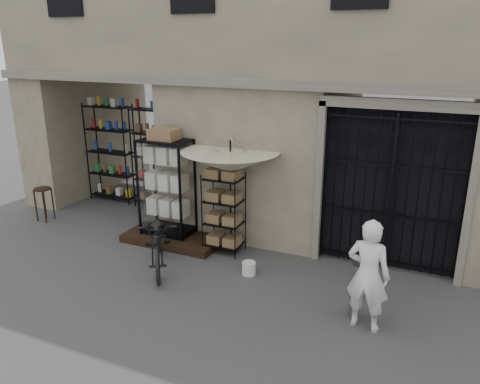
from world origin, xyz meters
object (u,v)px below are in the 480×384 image
at_px(wooden_stool, 44,203).
at_px(display_cabinet, 167,192).
at_px(market_umbrella, 230,156).
at_px(wire_rack, 224,214).
at_px(bicycle, 160,266).
at_px(shopkeeper, 363,326).
at_px(white_bucket, 249,268).
at_px(steel_bollard, 356,291).

bearing_deg(wooden_stool, display_cabinet, 4.23).
bearing_deg(market_umbrella, wire_rack, -127.63).
xyz_separation_m(market_umbrella, bicycle, (-0.89, -1.21, -1.92)).
height_order(market_umbrella, shopkeeper, market_umbrella).
relative_size(display_cabinet, wire_rack, 1.34).
bearing_deg(display_cabinet, bicycle, -51.29).
relative_size(wire_rack, market_umbrella, 0.60).
bearing_deg(wooden_stool, white_bucket, -5.62).
height_order(display_cabinet, shopkeeper, display_cabinet).
relative_size(market_umbrella, steel_bollard, 3.04).
bearing_deg(bicycle, shopkeeper, -39.02).
xyz_separation_m(display_cabinet, shopkeeper, (4.30, -1.56, -1.04)).
relative_size(display_cabinet, market_umbrella, 0.80).
height_order(bicycle, wooden_stool, bicycle).
xyz_separation_m(white_bucket, bicycle, (-1.63, -0.39, -0.12)).
xyz_separation_m(wire_rack, market_umbrella, (0.09, 0.12, 1.13)).
xyz_separation_m(market_umbrella, white_bucket, (0.73, -0.82, -1.80)).
distance_m(wooden_stool, shopkeeper, 7.62).
xyz_separation_m(steel_bollard, shopkeeper, (0.18, -0.18, -0.44)).
relative_size(display_cabinet, bicycle, 1.10).
relative_size(display_cabinet, steel_bollard, 2.44).
relative_size(display_cabinet, shopkeeper, 1.27).
bearing_deg(white_bucket, shopkeeper, -20.29).
bearing_deg(steel_bollard, wire_rack, 154.91).
bearing_deg(market_umbrella, steel_bollard, -27.85).
bearing_deg(wire_rack, bicycle, -104.43).
distance_m(market_umbrella, wooden_stool, 4.85).
bearing_deg(wooden_stool, steel_bollard, -8.85).
bearing_deg(wire_rack, steel_bollard, -3.22).
height_order(wire_rack, shopkeeper, wire_rack).
xyz_separation_m(market_umbrella, shopkeeper, (2.89, -1.61, -1.92)).
xyz_separation_m(wooden_stool, shopkeeper, (7.49, -1.32, -0.41)).
bearing_deg(market_umbrella, white_bucket, -48.09).
relative_size(display_cabinet, wooden_stool, 2.74).
bearing_deg(display_cabinet, steel_bollard, -4.22).
relative_size(white_bucket, wooden_stool, 0.31).
height_order(market_umbrella, steel_bollard, market_umbrella).
height_order(market_umbrella, bicycle, market_umbrella).
bearing_deg(shopkeeper, white_bucket, -12.93).
xyz_separation_m(bicycle, steel_bollard, (3.60, -0.22, 0.44)).
xyz_separation_m(white_bucket, wooden_stool, (-5.34, 0.53, 0.29)).
distance_m(bicycle, steel_bollard, 3.63).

